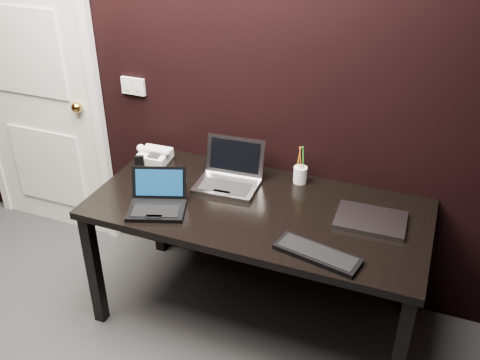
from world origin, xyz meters
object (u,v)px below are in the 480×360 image
at_px(door, 34,83).
at_px(netbook, 157,202).
at_px(ext_keyboard, 317,254).
at_px(closed_laptop, 371,220).
at_px(desk, 257,219).
at_px(mobile_phone, 140,167).
at_px(desk_phone, 154,155).
at_px(silver_laptop, 229,178).
at_px(pen_cup, 300,174).

height_order(door, netbook, door).
xyz_separation_m(door, netbook, (1.19, -0.58, -0.27)).
bearing_deg(ext_keyboard, closed_laptop, 63.69).
xyz_separation_m(desk, netbook, (-0.46, -0.20, 0.11)).
distance_m(netbook, closed_laptop, 1.05).
xyz_separation_m(ext_keyboard, mobile_phone, (-1.11, 0.36, 0.03)).
distance_m(closed_laptop, desk_phone, 1.29).
bearing_deg(door, closed_laptop, -7.92).
bearing_deg(closed_laptop, desk, -172.96).
relative_size(desk, closed_laptop, 4.99).
relative_size(silver_laptop, closed_laptop, 1.01).
distance_m(silver_laptop, mobile_phone, 0.52).
bearing_deg(netbook, desk, 23.82).
distance_m(netbook, silver_laptop, 0.43).
xyz_separation_m(door, mobile_phone, (0.92, -0.29, -0.27)).
distance_m(closed_laptop, pen_cup, 0.49).
bearing_deg(netbook, closed_laptop, 14.97).
height_order(silver_laptop, closed_laptop, silver_laptop).
distance_m(desk, pen_cup, 0.36).
distance_m(door, pen_cup, 1.80).
height_order(door, mobile_phone, door).
bearing_deg(mobile_phone, closed_laptop, -0.60).
xyz_separation_m(desk_phone, pen_cup, (0.85, 0.08, 0.01)).
xyz_separation_m(netbook, pen_cup, (0.59, 0.51, 0.01)).
height_order(desk_phone, mobile_phone, mobile_phone).
xyz_separation_m(door, silver_laptop, (1.43, -0.23, -0.26)).
bearing_deg(netbook, desk_phone, 121.12).
relative_size(desk, ext_keyboard, 4.23).
bearing_deg(desk_phone, mobile_phone, -91.73).
distance_m(desk_phone, mobile_phone, 0.15).
distance_m(silver_laptop, closed_laptop, 0.78).
distance_m(ext_keyboard, mobile_phone, 1.17).
height_order(ext_keyboard, closed_laptop, ext_keyboard).
bearing_deg(desk, silver_laptop, 145.95).
bearing_deg(silver_laptop, ext_keyboard, -35.50).
bearing_deg(silver_laptop, mobile_phone, -172.82).
height_order(desk, silver_laptop, silver_laptop).
bearing_deg(pen_cup, silver_laptop, -154.63).
height_order(ext_keyboard, mobile_phone, mobile_phone).
relative_size(door, closed_laptop, 6.28).
bearing_deg(desk_phone, desk, -18.01).
bearing_deg(silver_laptop, netbook, -124.75).
bearing_deg(desk_phone, netbook, -58.88).
relative_size(ext_keyboard, pen_cup, 1.87).
distance_m(ext_keyboard, desk_phone, 1.22).
distance_m(silver_laptop, pen_cup, 0.39).
bearing_deg(mobile_phone, door, 162.34).
height_order(desk, desk_phone, desk_phone).
height_order(ext_keyboard, desk_phone, desk_phone).
xyz_separation_m(silver_laptop, closed_laptop, (0.77, -0.08, -0.03)).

